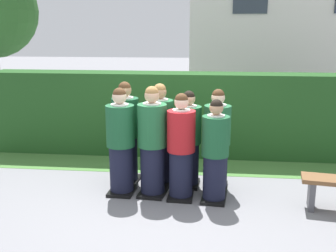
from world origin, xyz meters
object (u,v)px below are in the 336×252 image
Objects in this scene: student_front_row_3 at (215,154)px; student_front_row_0 at (121,144)px; student_rear_row_3 at (217,142)px; student_front_row_1 at (152,144)px; student_rear_row_0 at (126,135)px; student_rear_row_1 at (160,137)px; student_rear_row_2 at (188,141)px; student_in_red_blazer at (181,149)px.

student_front_row_0 is at bearing 174.14° from student_front_row_3.
student_front_row_1 is at bearing -160.38° from student_rear_row_3.
student_front_row_3 is 1.59m from student_rear_row_0.
student_rear_row_1 reaches higher than student_rear_row_3.
student_rear_row_2 is (1.03, -0.08, -0.06)m from student_rear_row_0.
student_front_row_0 is at bearing -87.18° from student_rear_row_0.
student_front_row_3 is (0.50, -0.06, -0.03)m from student_in_red_blazer.
student_rear_row_3 is (1.49, -0.15, -0.04)m from student_rear_row_0.
student_in_red_blazer is 1.00× the size of student_rear_row_3.
student_rear_row_1 reaches higher than student_in_red_blazer.
student_rear_row_1 is at bearing 83.43° from student_front_row_1.
student_front_row_1 is (0.49, -0.01, 0.02)m from student_front_row_0.
student_rear_row_1 is 0.93m from student_rear_row_3.
student_rear_row_0 reaches higher than student_rear_row_1.
student_in_red_blazer is at bearing 173.03° from student_front_row_3.
student_front_row_1 is 1.05× the size of student_rear_row_3.
student_rear_row_2 is 0.46m from student_rear_row_3.
student_front_row_0 is 1.08× the size of student_front_row_3.
student_rear_row_1 reaches higher than student_rear_row_2.
student_front_row_1 is at bearing -44.31° from student_rear_row_0.
student_front_row_0 is 0.49m from student_front_row_1.
student_rear_row_3 is (0.97, 0.35, -0.04)m from student_front_row_1.
student_rear_row_0 reaches higher than student_rear_row_2.
student_rear_row_2 is at bearing -7.51° from student_rear_row_1.
student_front_row_0 is 1.03× the size of student_rear_row_3.
student_rear_row_2 is (0.08, 0.50, -0.02)m from student_in_red_blazer.
student_front_row_0 is at bearing 174.74° from student_in_red_blazer.
student_in_red_blazer is 0.95× the size of student_rear_row_0.
student_rear_row_1 is at bearing 172.49° from student_rear_row_2.
student_front_row_3 is at bearing -53.10° from student_rear_row_2.
student_in_red_blazer is (0.93, -0.09, -0.03)m from student_front_row_0.
student_front_row_0 is 1.06× the size of student_rear_row_2.
student_front_row_1 is at bearing -140.88° from student_rear_row_2.
student_rear_row_3 reaches higher than student_rear_row_2.
student_rear_row_2 is (1.01, 0.41, -0.05)m from student_front_row_0.
student_in_red_blazer is 0.68m from student_rear_row_1.
student_rear_row_0 is at bearing 92.82° from student_front_row_0.
student_rear_row_2 is (0.52, 0.42, -0.06)m from student_front_row_1.
student_front_row_1 is 1.10× the size of student_front_row_3.
student_rear_row_0 is 1.01× the size of student_rear_row_1.
student_front_row_1 reaches higher than student_rear_row_3.
student_front_row_0 is at bearing 178.81° from student_front_row_1.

